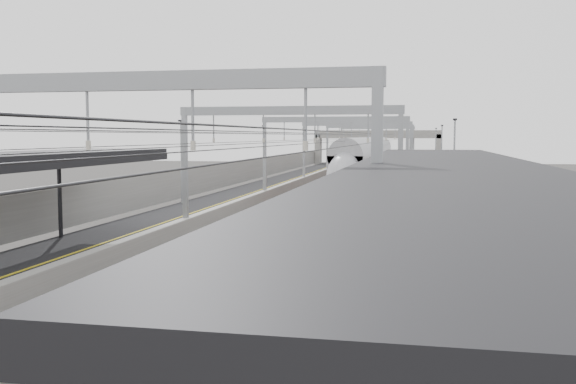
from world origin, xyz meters
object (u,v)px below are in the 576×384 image
at_px(signal_green, 328,161).
at_px(overbridge, 377,139).
at_px(bench, 443,250).
at_px(train, 367,168).

bearing_deg(signal_green, overbridge, 78.24).
bearing_deg(overbridge, bench, -84.72).
distance_m(bench, signal_green, 65.69).
relative_size(overbridge, bench, 11.60).
xyz_separation_m(overbridge, bench, (8.26, -89.27, -3.74)).
height_order(train, bench, train).
bearing_deg(bench, overbridge, 95.28).
distance_m(overbridge, train, 40.93).
relative_size(bench, signal_green, 0.55).
height_order(overbridge, train, overbridge).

